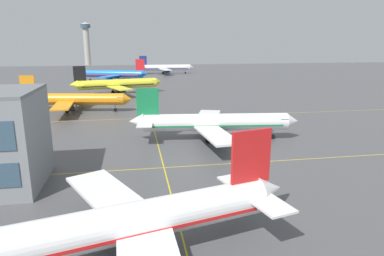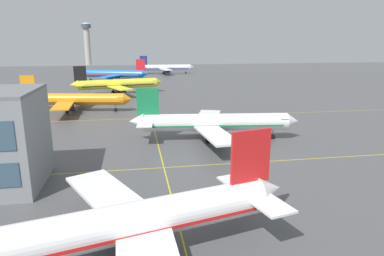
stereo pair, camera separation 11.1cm
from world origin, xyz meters
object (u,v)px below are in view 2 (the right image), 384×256
Objects in this scene: airliner_front_gate at (120,225)px; control_tower at (87,40)px; airliner_third_row at (74,99)px; airliner_far_left_stand at (117,84)px; airliner_second_row at (214,122)px; airliner_distant_taxiway at (166,68)px; airliner_far_right_stand at (115,74)px.

control_tower is at bearing 97.03° from airliner_front_gate.
airliner_far_left_stand is at bearing 71.59° from airliner_third_row.
airliner_third_row is (-16.21, 78.85, -0.30)m from airliner_front_gate.
airliner_second_row is 158.64m from airliner_distant_taxiway.
airliner_far_right_stand is at bearing 92.73° from airliner_front_gate.
airliner_far_left_stand reaches higher than airliner_second_row.
airliner_front_gate reaches higher than airliner_far_left_stand.
airliner_second_row is 0.99× the size of airliner_distant_taxiway.
airliner_second_row is at bearing 65.30° from airliner_front_gate.
control_tower is (-36.70, 297.64, 17.43)m from airliner_front_gate.
airliner_third_row is at bearing -96.13° from airliner_far_right_stand.
airliner_far_left_stand is at bearing 92.24° from airliner_front_gate.
airliner_far_right_stand is at bearing -78.12° from control_tower.
airliner_front_gate is at bearing -87.27° from airliner_far_right_stand.
airliner_third_row is at bearing -108.23° from airliner_distant_taxiway.
airliner_front_gate is at bearing -87.76° from airliner_far_left_stand.
airliner_second_row is 1.00× the size of control_tower.
airliner_far_right_stand is at bearing 83.87° from airliner_third_row.
control_tower is at bearing 95.35° from airliner_third_row.
airliner_far_left_stand is 187.09m from control_tower.
airliner_far_right_stand is (8.63, 80.34, 0.27)m from airliner_third_row.
airliner_front_gate is at bearing -114.70° from airliner_second_row.
airliner_front_gate is 1.01× the size of airliner_distant_taxiway.
airliner_far_left_stand is (-23.23, 73.38, 0.03)m from airliner_second_row.
airliner_far_left_stand is 1.00× the size of airliner_distant_taxiway.
control_tower reaches higher than airliner_front_gate.
airliner_front_gate reaches higher than airliner_third_row.
airliner_distant_taxiway is 116.56m from control_tower.
airliner_far_right_stand is 0.99× the size of airliner_distant_taxiway.
airliner_far_right_stand is at bearing -127.71° from airliner_distant_taxiway.
airliner_far_right_stand reaches higher than airliner_distant_taxiway.
airliner_far_right_stand is 50.79m from airliner_distant_taxiway.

